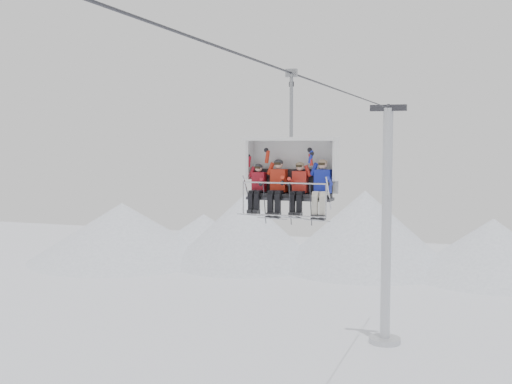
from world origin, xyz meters
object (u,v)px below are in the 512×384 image
(skier_far_left, at_px, (258,187))
(skier_center_left, at_px, (278,185))
(lift_tower_right, at_px, (386,242))
(chairlift_carrier, at_px, (292,167))
(skier_far_right, at_px, (322,186))
(skier_center_right, at_px, (299,187))

(skier_far_left, relative_size, skier_center_left, 0.99)
(lift_tower_right, xyz_separation_m, skier_center_left, (-0.33, -19.26, 4.45))
(lift_tower_right, distance_m, skier_far_left, 19.80)
(chairlift_carrier, bearing_deg, skier_far_left, -160.68)
(chairlift_carrier, bearing_deg, skier_far_right, -18.31)
(skier_center_left, relative_size, skier_center_right, 1.01)
(skier_center_right, bearing_deg, lift_tower_right, 90.84)
(lift_tower_right, distance_m, skier_far_right, 19.79)
(skier_center_left, relative_size, skier_far_right, 0.99)
(lift_tower_right, xyz_separation_m, skier_center_right, (0.28, -19.27, 4.42))
(skier_center_right, height_order, skier_far_right, skier_far_right)
(lift_tower_right, xyz_separation_m, skier_far_left, (-0.92, -19.28, 4.39))
(chairlift_carrier, xyz_separation_m, skier_far_right, (0.92, -0.30, -0.47))
(skier_center_left, distance_m, skier_center_right, 0.62)
(skier_far_left, bearing_deg, skier_far_right, 0.56)
(lift_tower_right, xyz_separation_m, chairlift_carrier, (0.00, -18.96, 4.93))
(skier_far_right, bearing_deg, skier_center_right, -179.18)
(chairlift_carrier, distance_m, skier_center_right, 0.66)
(skier_far_left, xyz_separation_m, skier_center_left, (0.59, 0.02, 0.06))
(skier_far_left, height_order, skier_far_right, skier_far_right)
(skier_center_right, relative_size, skier_far_right, 0.98)
(chairlift_carrier, height_order, skier_far_right, chairlift_carrier)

